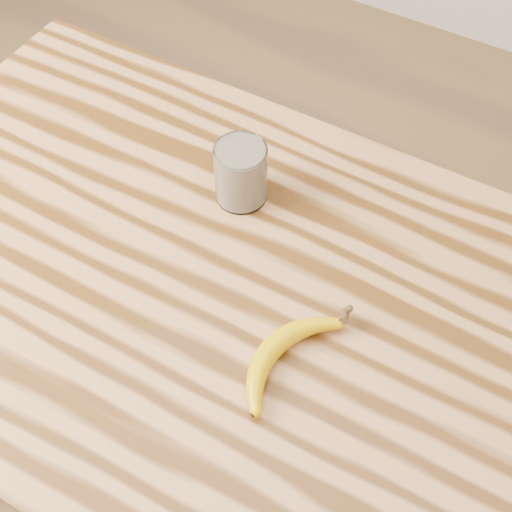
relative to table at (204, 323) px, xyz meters
The scene contains 4 objects.
room 0.58m from the table, ahead, with size 4.04×4.04×2.70m.
table is the anchor object (origin of this frame).
smoothie_glass 0.26m from the table, 98.92° to the left, with size 0.09×0.09×0.11m.
banana 0.22m from the table, 18.25° to the right, with size 0.10×0.27×0.03m, color #D6A200, non-canonical shape.
Camera 1 is at (0.37, -0.48, 1.80)m, focal length 50.00 mm.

